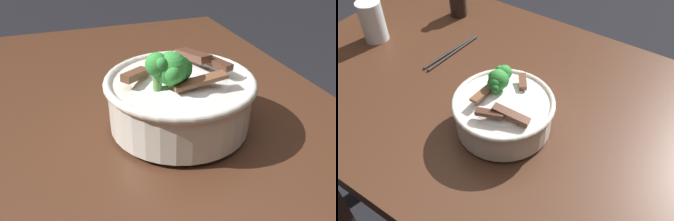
# 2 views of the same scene
# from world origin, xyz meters

# --- Properties ---
(dining_table) EXTENTS (1.25, 0.78, 0.81)m
(dining_table) POSITION_xyz_m (0.00, 0.00, 0.69)
(dining_table) COLOR #472819
(dining_table) RESTS_ON ground
(rice_bowl) EXTENTS (0.23, 0.23, 0.14)m
(rice_bowl) POSITION_xyz_m (-0.07, 0.09, 0.87)
(rice_bowl) COLOR silver
(rice_bowl) RESTS_ON dining_table
(drinking_glass) EXTENTS (0.07, 0.07, 0.12)m
(drinking_glass) POSITION_xyz_m (0.45, -0.00, 0.87)
(drinking_glass) COLOR white
(drinking_glass) RESTS_ON dining_table
(chopsticks_pair) EXTENTS (0.03, 0.20, 0.01)m
(chopsticks_pair) POSITION_xyz_m (0.22, -0.07, 0.81)
(chopsticks_pair) COLOR #28231E
(chopsticks_pair) RESTS_ON dining_table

